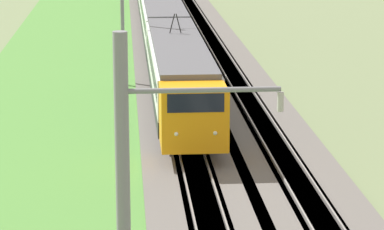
{
  "coord_description": "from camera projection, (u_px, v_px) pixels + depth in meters",
  "views": [
    {
      "loc": [
        -9.01,
        2.86,
        11.49
      ],
      "look_at": [
        28.55,
        0.0,
        2.16
      ],
      "focal_mm": 85.0,
      "sensor_mm": 36.0,
      "label": 1
    }
  ],
  "objects": [
    {
      "name": "ballast_main",
      "position": [
        167.0,
        67.0,
        60.05
      ],
      "size": [
        240.0,
        4.4,
        0.3
      ],
      "color": "#605B56",
      "rests_on": "ground"
    },
    {
      "name": "ballast_adjacent",
      "position": [
        226.0,
        66.0,
        60.34
      ],
      "size": [
        240.0,
        4.4,
        0.3
      ],
      "color": "#605B56",
      "rests_on": "ground"
    },
    {
      "name": "track_main",
      "position": [
        167.0,
        67.0,
        60.05
      ],
      "size": [
        240.0,
        1.57,
        0.45
      ],
      "color": "#4C4238",
      "rests_on": "ground"
    },
    {
      "name": "track_adjacent",
      "position": [
        226.0,
        66.0,
        60.34
      ],
      "size": [
        240.0,
        1.57,
        0.45
      ],
      "color": "#4C4238",
      "rests_on": "ground"
    },
    {
      "name": "grass_verge",
      "position": [
        72.0,
        70.0,
        59.61
      ],
      "size": [
        240.0,
        10.88,
        0.12
      ],
      "color": "#4C8438",
      "rests_on": "ground"
    },
    {
      "name": "passenger_train",
      "position": [
        162.0,
        18.0,
        67.25
      ],
      "size": [
        62.27,
        2.92,
        4.92
      ],
      "rotation": [
        0.0,
        0.0,
        3.14
      ],
      "color": "orange",
      "rests_on": "ground"
    },
    {
      "name": "catenary_mast_mid",
      "position": [
        123.0,
        11.0,
        53.58
      ],
      "size": [
        0.22,
        2.56,
        8.85
      ],
      "color": "slate",
      "rests_on": "ground"
    }
  ]
}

